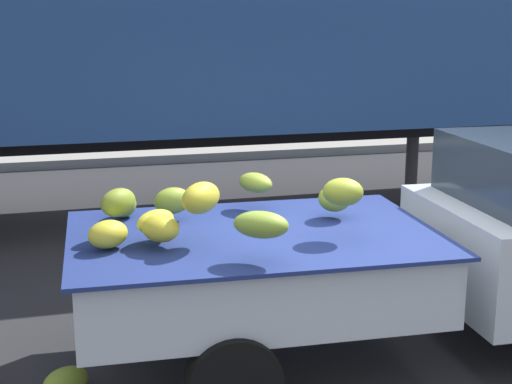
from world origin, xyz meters
name	(u,v)px	position (x,y,z in m)	size (l,w,h in m)	color
ground	(351,366)	(0.00, 0.00, 0.00)	(220.00, 220.00, 0.00)	#28282B
curb_strip	(178,155)	(0.00, 8.73, 0.08)	(80.00, 0.80, 0.16)	gray
pickup_truck	(482,242)	(1.16, 0.13, 0.88)	(4.89, 1.99, 1.70)	silver
semi_trailer	(183,24)	(-0.49, 4.81, 2.54)	(12.02, 2.72, 3.95)	navy
fallen_banana_bunch_near_tailgate	(66,382)	(-2.15, 0.10, 0.10)	(0.35, 0.24, 0.21)	olive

